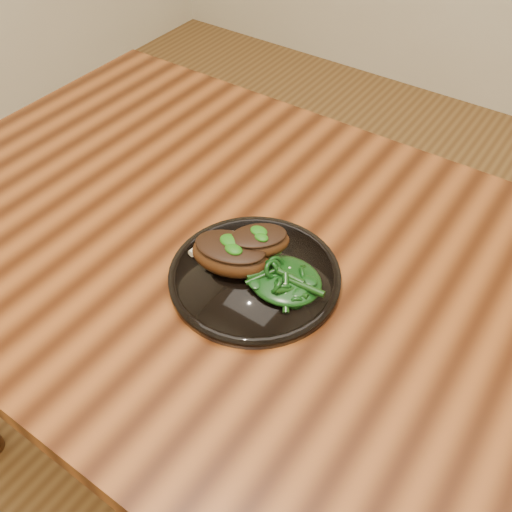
# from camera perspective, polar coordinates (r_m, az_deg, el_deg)

# --- Properties ---
(desk) EXTENTS (1.60, 0.80, 0.75)m
(desk) POSITION_cam_1_polar(r_m,az_deg,el_deg) (0.89, 8.61, -7.45)
(desk) COLOR #321406
(desk) RESTS_ON ground
(plate) EXTENTS (0.25, 0.25, 0.02)m
(plate) POSITION_cam_1_polar(r_m,az_deg,el_deg) (0.83, -0.14, -2.02)
(plate) COLOR black
(plate) RESTS_ON desk
(lamb_chop_front) EXTENTS (0.13, 0.10, 0.05)m
(lamb_chop_front) POSITION_cam_1_polar(r_m,az_deg,el_deg) (0.82, -2.60, 0.23)
(lamb_chop_front) COLOR #3B1E0B
(lamb_chop_front) RESTS_ON plate
(lamb_chop_back) EXTENTS (0.11, 0.11, 0.04)m
(lamb_chop_back) POSITION_cam_1_polar(r_m,az_deg,el_deg) (0.82, 0.20, 1.49)
(lamb_chop_back) COLOR #3B1E0B
(lamb_chop_back) RESTS_ON plate
(herb_smear) EXTENTS (0.08, 0.05, 0.01)m
(herb_smear) POSITION_cam_1_polar(r_m,az_deg,el_deg) (0.87, 0.19, 1.38)
(herb_smear) COLOR #0C4006
(herb_smear) RESTS_ON plate
(greens_heap) EXTENTS (0.11, 0.10, 0.04)m
(greens_heap) POSITION_cam_1_polar(r_m,az_deg,el_deg) (0.80, 2.95, -2.11)
(greens_heap) COLOR black
(greens_heap) RESTS_ON plate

